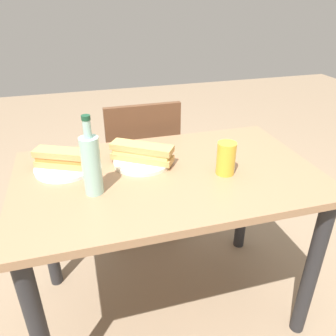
{
  "coord_description": "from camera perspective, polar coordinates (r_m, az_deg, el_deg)",
  "views": [
    {
      "loc": [
        -0.31,
        -1.09,
        1.36
      ],
      "look_at": [
        0.0,
        0.0,
        0.75
      ],
      "focal_mm": 35.92,
      "sensor_mm": 36.0,
      "label": 1
    }
  ],
  "objects": [
    {
      "name": "ground_plane",
      "position": [
        1.77,
        0.0,
        -21.86
      ],
      "size": [
        8.0,
        8.0,
        0.0
      ],
      "primitive_type": "plane",
      "color": "#8C755B"
    },
    {
      "name": "dining_table",
      "position": [
        1.36,
        0.0,
        -5.23
      ],
      "size": [
        1.16,
        0.7,
        0.73
      ],
      "color": "#997251",
      "rests_on": "ground"
    },
    {
      "name": "chair_far",
      "position": [
        1.88,
        -4.58,
        0.78
      ],
      "size": [
        0.4,
        0.4,
        0.86
      ],
      "color": "brown",
      "rests_on": "ground"
    },
    {
      "name": "plate_near",
      "position": [
        1.37,
        -4.38,
        1.09
      ],
      "size": [
        0.23,
        0.23,
        0.01
      ],
      "primitive_type": "cylinder",
      "color": "silver",
      "rests_on": "dining_table"
    },
    {
      "name": "baguette_sandwich_near",
      "position": [
        1.35,
        -4.44,
        2.66
      ],
      "size": [
        0.25,
        0.2,
        0.07
      ],
      "color": "tan",
      "rests_on": "plate_near"
    },
    {
      "name": "knife_near",
      "position": [
        1.41,
        -4.06,
        2.42
      ],
      "size": [
        0.17,
        0.08,
        0.01
      ],
      "color": "silver",
      "rests_on": "plate_near"
    },
    {
      "name": "plate_far",
      "position": [
        1.38,
        -17.09,
        0.07
      ],
      "size": [
        0.23,
        0.23,
        0.01
      ],
      "primitive_type": "cylinder",
      "color": "white",
      "rests_on": "dining_table"
    },
    {
      "name": "baguette_sandwich_far",
      "position": [
        1.36,
        -17.33,
        1.61
      ],
      "size": [
        0.23,
        0.16,
        0.07
      ],
      "color": "tan",
      "rests_on": "plate_far"
    },
    {
      "name": "knife_far",
      "position": [
        1.42,
        -16.67,
        1.48
      ],
      "size": [
        0.16,
        0.1,
        0.01
      ],
      "color": "silver",
      "rests_on": "plate_far"
    },
    {
      "name": "water_bottle",
      "position": [
        1.15,
        -12.88,
        0.68
      ],
      "size": [
        0.07,
        0.07,
        0.28
      ],
      "color": "#99C6B7",
      "rests_on": "dining_table"
    },
    {
      "name": "beer_glass",
      "position": [
        1.28,
        9.82,
        1.62
      ],
      "size": [
        0.07,
        0.07,
        0.13
      ],
      "primitive_type": "cylinder",
      "color": "gold",
      "rests_on": "dining_table"
    }
  ]
}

